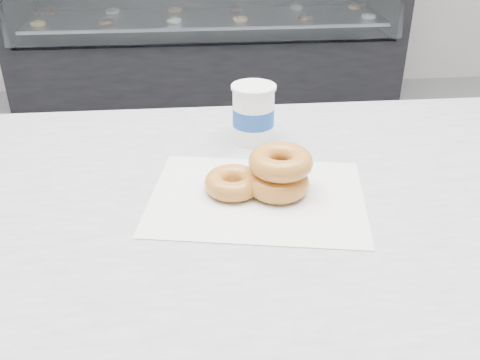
{
  "coord_description": "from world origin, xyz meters",
  "views": [
    {
      "loc": [
        -0.11,
        -1.35,
        1.35
      ],
      "look_at": [
        -0.04,
        -0.6,
        0.92
      ],
      "focal_mm": 40.0,
      "sensor_mm": 36.0,
      "label": 1
    }
  ],
  "objects_px": {
    "display_case": "(207,32)",
    "coffee_cup": "(253,113)",
    "donut_stack": "(279,172)",
    "donut_single": "(233,183)"
  },
  "relations": [
    {
      "from": "donut_single",
      "to": "coffee_cup",
      "type": "height_order",
      "value": "coffee_cup"
    },
    {
      "from": "display_case",
      "to": "coffee_cup",
      "type": "relative_size",
      "value": 21.23
    },
    {
      "from": "donut_single",
      "to": "display_case",
      "type": "bearing_deg",
      "value": 88.9
    },
    {
      "from": "display_case",
      "to": "donut_stack",
      "type": "height_order",
      "value": "display_case"
    },
    {
      "from": "display_case",
      "to": "donut_stack",
      "type": "relative_size",
      "value": 17.51
    },
    {
      "from": "display_case",
      "to": "donut_single",
      "type": "bearing_deg",
      "value": -91.1
    },
    {
      "from": "donut_single",
      "to": "coffee_cup",
      "type": "xyz_separation_m",
      "value": [
        0.06,
        0.19,
        0.04
      ]
    },
    {
      "from": "donut_stack",
      "to": "coffee_cup",
      "type": "xyz_separation_m",
      "value": [
        -0.02,
        0.2,
        0.02
      ]
    },
    {
      "from": "donut_stack",
      "to": "coffee_cup",
      "type": "height_order",
      "value": "coffee_cup"
    },
    {
      "from": "donut_single",
      "to": "donut_stack",
      "type": "bearing_deg",
      "value": -6.1
    }
  ]
}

